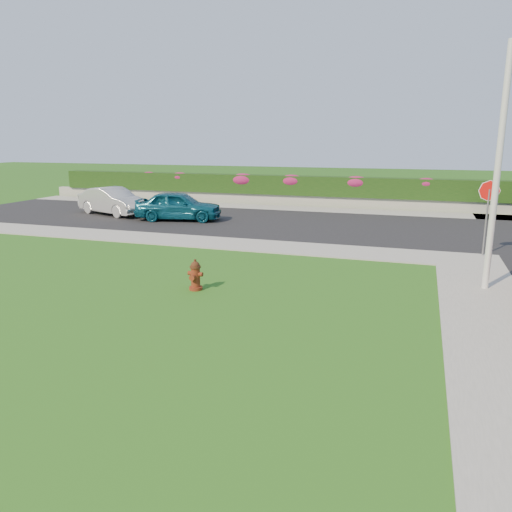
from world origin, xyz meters
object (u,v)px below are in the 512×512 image
(sedan_teal, at_px, (179,206))
(stop_sign, at_px, (488,200))
(utility_pole, at_px, (497,171))
(sedan_silver, at_px, (113,201))
(fire_hydrant, at_px, (195,275))

(sedan_teal, xyz_separation_m, stop_sign, (12.87, -3.43, 1.14))
(sedan_teal, distance_m, utility_pole, 14.76)
(sedan_silver, distance_m, utility_pole, 18.52)
(sedan_silver, height_order, utility_pole, utility_pole)
(sedan_teal, bearing_deg, stop_sign, -116.59)
(utility_pole, height_order, stop_sign, utility_pole)
(fire_hydrant, relative_size, sedan_silver, 0.19)
(fire_hydrant, xyz_separation_m, utility_pole, (7.07, 2.38, 2.64))
(sedan_silver, relative_size, utility_pole, 0.68)
(sedan_teal, xyz_separation_m, sedan_silver, (-3.99, 0.60, -0.00))
(stop_sign, bearing_deg, sedan_silver, 177.56)
(sedan_silver, xyz_separation_m, utility_pole, (16.52, -8.05, 2.30))
(sedan_teal, height_order, stop_sign, stop_sign)
(utility_pole, bearing_deg, sedan_teal, 149.24)
(sedan_silver, xyz_separation_m, stop_sign, (16.86, -4.03, 1.14))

